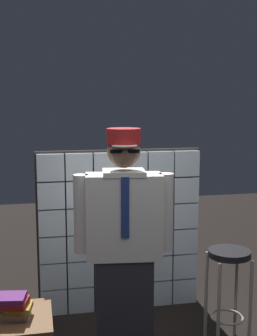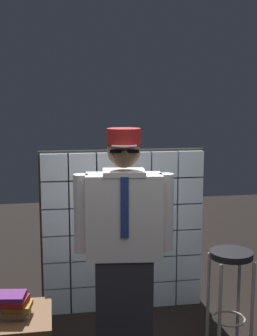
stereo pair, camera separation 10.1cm
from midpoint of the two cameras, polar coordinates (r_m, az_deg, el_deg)
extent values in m
cube|color=silver|center=(4.49, -10.00, -16.18)|extent=(0.24, 0.08, 0.24)
cube|color=silver|center=(4.50, -6.63, -16.04)|extent=(0.24, 0.08, 0.24)
cube|color=silver|center=(4.53, -3.30, -15.84)|extent=(0.24, 0.08, 0.24)
cube|color=silver|center=(4.57, -0.02, -15.60)|extent=(0.24, 0.08, 0.24)
cube|color=silver|center=(4.62, 3.18, -15.31)|extent=(0.24, 0.08, 0.24)
cube|color=silver|center=(4.69, 6.30, -14.99)|extent=(0.24, 0.08, 0.24)
cube|color=silver|center=(4.39, -10.09, -13.17)|extent=(0.24, 0.08, 0.24)
cube|color=silver|center=(4.40, -6.69, -13.03)|extent=(0.24, 0.08, 0.24)
cube|color=silver|center=(4.43, -3.33, -12.85)|extent=(0.24, 0.08, 0.24)
cube|color=silver|center=(4.47, -0.02, -12.63)|extent=(0.24, 0.08, 0.24)
cube|color=silver|center=(4.52, 3.21, -12.37)|extent=(0.24, 0.08, 0.24)
cube|color=silver|center=(4.59, 6.35, -12.09)|extent=(0.24, 0.08, 0.24)
cube|color=silver|center=(4.30, -10.18, -10.02)|extent=(0.24, 0.08, 0.24)
cube|color=silver|center=(4.31, -6.75, -9.89)|extent=(0.24, 0.08, 0.24)
cube|color=silver|center=(4.34, -3.36, -9.73)|extent=(0.24, 0.08, 0.24)
cube|color=silver|center=(4.38, -0.02, -9.53)|extent=(0.24, 0.08, 0.24)
cube|color=silver|center=(4.44, 3.24, -9.31)|extent=(0.24, 0.08, 0.24)
cube|color=silver|center=(4.50, 6.41, -9.06)|extent=(0.24, 0.08, 0.24)
cube|color=silver|center=(4.23, -10.27, -6.76)|extent=(0.24, 0.08, 0.24)
cube|color=silver|center=(4.24, -6.82, -6.63)|extent=(0.24, 0.08, 0.24)
cube|color=silver|center=(4.27, -3.39, -6.49)|extent=(0.24, 0.08, 0.24)
cube|color=silver|center=(4.31, -0.02, -6.32)|extent=(0.24, 0.08, 0.24)
cube|color=silver|center=(4.36, 3.27, -6.13)|extent=(0.24, 0.08, 0.24)
cube|color=silver|center=(4.43, 6.46, -5.93)|extent=(0.24, 0.08, 0.24)
cube|color=silver|center=(4.17, -10.37, -3.39)|extent=(0.24, 0.08, 0.24)
cube|color=silver|center=(4.18, -6.88, -3.27)|extent=(0.24, 0.08, 0.24)
cube|color=silver|center=(4.21, -3.42, -3.14)|extent=(0.24, 0.08, 0.24)
cube|color=silver|center=(4.25, -0.02, -3.01)|extent=(0.24, 0.08, 0.24)
cube|color=silver|center=(4.31, 3.30, -2.86)|extent=(0.24, 0.08, 0.24)
cube|color=silver|center=(4.38, 6.52, -2.71)|extent=(0.24, 0.08, 0.24)
cube|color=silver|center=(4.12, -10.47, 0.07)|extent=(0.24, 0.08, 0.24)
cube|color=silver|center=(4.13, -6.94, 0.18)|extent=(0.24, 0.08, 0.24)
cube|color=silver|center=(4.16, -3.45, 0.28)|extent=(0.24, 0.08, 0.24)
cube|color=silver|center=(4.20, -0.02, 0.39)|extent=(0.24, 0.08, 0.24)
cube|color=silver|center=(4.26, 3.33, 0.49)|extent=(0.24, 0.08, 0.24)
cube|color=silver|center=(4.33, 6.58, 0.58)|extent=(0.24, 0.08, 0.24)
cube|color=#38332D|center=(4.37, -1.81, -7.84)|extent=(1.55, 0.02, 1.55)
cube|color=#28282D|center=(3.52, -1.43, -17.74)|extent=(0.44, 0.26, 0.86)
cube|color=silver|center=(3.26, -1.48, -6.07)|extent=(0.56, 0.30, 0.61)
cube|color=navy|center=(3.12, -1.36, -5.02)|extent=(0.06, 0.02, 0.43)
cube|color=silver|center=(3.20, -1.51, -0.59)|extent=(0.32, 0.28, 0.04)
sphere|color=#846047|center=(3.17, -1.52, 2.12)|extent=(0.23, 0.23, 0.23)
ellipsoid|color=black|center=(3.13, -1.46, 1.26)|extent=(0.16, 0.10, 0.11)
cube|color=black|center=(3.07, -1.40, 2.10)|extent=(0.20, 0.04, 0.02)
cylinder|color=white|center=(3.08, -1.43, 2.83)|extent=(0.19, 0.19, 0.01)
cylinder|color=maroon|center=(3.16, -1.53, 4.00)|extent=(0.24, 0.24, 0.11)
cylinder|color=silver|center=(3.29, 3.80, -5.53)|extent=(0.12, 0.12, 0.56)
cylinder|color=silver|center=(3.25, -6.83, -5.73)|extent=(0.12, 0.12, 0.56)
cylinder|color=black|center=(3.75, 11.76, -10.43)|extent=(0.34, 0.34, 0.05)
torus|color=#A59E93|center=(3.96, 11.51, -17.83)|extent=(0.27, 0.27, 0.02)
cylinder|color=#A59E93|center=(3.74, 10.45, -17.11)|extent=(0.03, 0.03, 0.76)
cylinder|color=#A59E93|center=(3.85, 14.27, -16.53)|extent=(0.03, 0.03, 0.76)
cylinder|color=#A59E93|center=(3.97, 8.96, -15.53)|extent=(0.03, 0.03, 0.76)
cylinder|color=#A59E93|center=(4.06, 12.59, -15.04)|extent=(0.03, 0.03, 0.76)
cube|color=brown|center=(3.39, -15.08, -17.88)|extent=(0.52, 0.52, 0.04)
cylinder|color=brown|center=(3.70, -11.08, -19.91)|extent=(0.04, 0.04, 0.48)
cube|color=gray|center=(3.35, -15.07, -17.54)|extent=(0.23, 0.16, 0.03)
cube|color=brown|center=(3.34, -15.24, -17.20)|extent=(0.23, 0.18, 0.03)
cube|color=olive|center=(3.34, -15.13, -16.57)|extent=(0.27, 0.20, 0.04)
cube|color=maroon|center=(3.33, -15.60, -15.96)|extent=(0.28, 0.23, 0.04)
cube|color=#591E66|center=(3.31, -15.58, -15.43)|extent=(0.23, 0.20, 0.03)
torus|color=navy|center=(3.30, -16.69, -17.34)|extent=(0.06, 0.01, 0.06)
camera|label=1|loc=(0.05, -90.91, -0.14)|focal=48.61mm
camera|label=2|loc=(0.05, 89.09, 0.14)|focal=48.61mm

